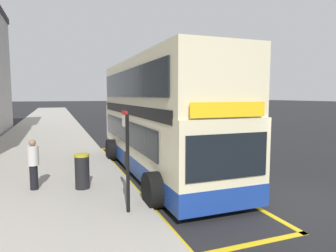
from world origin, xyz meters
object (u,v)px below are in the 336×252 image
object	(u,v)px
parked_car_white_distant	(121,110)
litter_bin	(82,171)
parked_car_maroon_ahead	(140,112)
bus_stop_sign	(127,152)
double_decker_bus	(159,121)
pedestrian_waiting_near_sign	(33,163)

from	to	relation	value
parked_car_white_distant	litter_bin	size ratio (longest dim) A/B	3.82
parked_car_maroon_ahead	bus_stop_sign	bearing A→B (deg)	72.50
parked_car_white_distant	parked_car_maroon_ahead	size ratio (longest dim) A/B	1.00
double_decker_bus	bus_stop_sign	bearing A→B (deg)	-119.37
parked_car_white_distant	pedestrian_waiting_near_sign	xyz separation A→B (m)	(-9.94, -34.45, 0.19)
double_decker_bus	litter_bin	world-z (taller)	double_decker_bus
parked_car_white_distant	litter_bin	bearing A→B (deg)	74.44
double_decker_bus	bus_stop_sign	size ratio (longest dim) A/B	4.00
bus_stop_sign	double_decker_bus	bearing A→B (deg)	60.63
double_decker_bus	bus_stop_sign	world-z (taller)	double_decker_bus
double_decker_bus	litter_bin	size ratio (longest dim) A/B	9.19
double_decker_bus	parked_car_maroon_ahead	xyz separation A→B (m)	(7.07, 28.37, -1.26)
parked_car_maroon_ahead	parked_car_white_distant	bearing A→B (deg)	-72.93
double_decker_bus	bus_stop_sign	distance (m)	4.49
bus_stop_sign	pedestrian_waiting_near_sign	distance (m)	3.64
litter_bin	parked_car_white_distant	bearing A→B (deg)	76.26
parked_car_white_distant	parked_car_maroon_ahead	distance (m)	5.18
parked_car_white_distant	parked_car_maroon_ahead	world-z (taller)	same
double_decker_bus	parked_car_white_distant	bearing A→B (deg)	80.74
bus_stop_sign	litter_bin	xyz separation A→B (m)	(-0.91, 2.31, -0.96)
parked_car_maroon_ahead	pedestrian_waiting_near_sign	world-z (taller)	pedestrian_waiting_near_sign
double_decker_bus	pedestrian_waiting_near_sign	size ratio (longest dim) A/B	6.42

